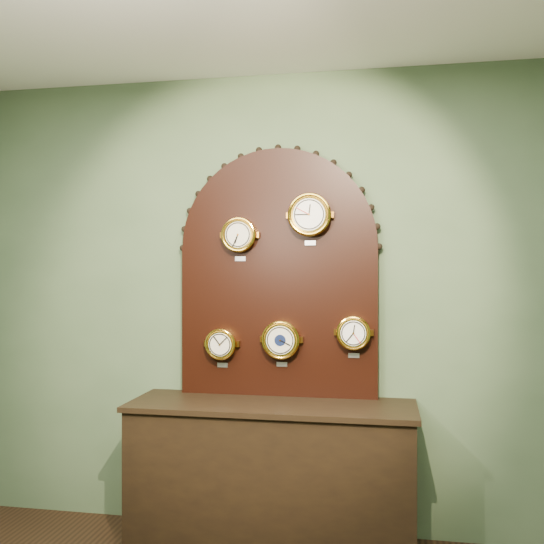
% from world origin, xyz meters
% --- Properties ---
extents(wall_back, '(4.00, 0.00, 4.00)m').
position_xyz_m(wall_back, '(0.00, 2.50, 1.40)').
color(wall_back, '#496042').
rests_on(wall_back, ground).
extents(shop_counter, '(1.60, 0.50, 0.80)m').
position_xyz_m(shop_counter, '(0.00, 2.23, 0.40)').
color(shop_counter, black).
rests_on(shop_counter, ground_plane).
extents(display_board, '(1.26, 0.06, 1.53)m').
position_xyz_m(display_board, '(0.00, 2.45, 1.63)').
color(display_board, black).
rests_on(display_board, shop_counter).
extents(roman_clock, '(0.21, 0.08, 0.26)m').
position_xyz_m(roman_clock, '(-0.23, 2.38, 1.80)').
color(roman_clock, gold).
rests_on(roman_clock, display_board).
extents(arabic_clock, '(0.26, 0.08, 0.31)m').
position_xyz_m(arabic_clock, '(0.20, 2.38, 1.92)').
color(arabic_clock, gold).
rests_on(arabic_clock, display_board).
extents(hygrometer, '(0.19, 0.08, 0.24)m').
position_xyz_m(hygrometer, '(-0.34, 2.38, 1.14)').
color(hygrometer, gold).
rests_on(hygrometer, display_board).
extents(barometer, '(0.23, 0.08, 0.28)m').
position_xyz_m(barometer, '(0.03, 2.38, 1.18)').
color(barometer, gold).
rests_on(barometer, display_board).
extents(tide_clock, '(0.20, 0.08, 0.25)m').
position_xyz_m(tide_clock, '(0.46, 2.38, 1.22)').
color(tide_clock, gold).
rests_on(tide_clock, display_board).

